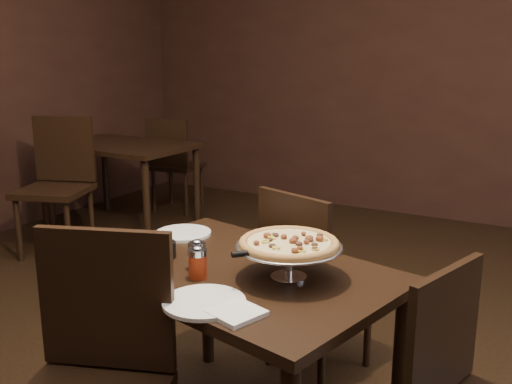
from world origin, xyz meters
The scene contains 15 objects.
room centered at (0.06, 0.03, 1.40)m, with size 6.04×7.04×2.84m.
dining_table centered at (0.04, 0.05, 0.59)m, with size 1.23×0.95×0.68m.
background_table centered at (-2.20, 1.92, 0.62)m, with size 1.14×0.76×0.71m.
pizza_stand centered at (0.24, 0.05, 0.80)m, with size 0.36×0.36×0.15m.
parmesan_shaker centered at (-0.08, -0.03, 0.73)m, with size 0.06×0.06×0.11m.
pepper_flake_shaker centered at (-0.03, -0.09, 0.74)m, with size 0.06×0.06×0.11m.
packet_caddy centered at (-0.26, 0.01, 0.72)m, with size 0.10×0.10×0.07m.
napkin_stack centered at (0.23, -0.27, 0.69)m, with size 0.14×0.14×0.01m, color white.
plate_left centered at (-0.36, 0.27, 0.69)m, with size 0.23×0.23×0.01m, color white.
plate_near centered at (0.11, -0.26, 0.69)m, with size 0.25×0.25×0.01m, color white.
serving_spatula centered at (0.17, -0.08, 0.80)m, with size 0.17×0.17×0.02m.
chair_far centered at (0.07, 0.61, 0.47)m, with size 0.50×0.50×0.85m.
chair_near centered at (-0.13, -0.50, 0.50)m, with size 0.55×0.55×0.91m.
bg_chair_far centered at (-2.14, 2.53, 0.47)m, with size 0.46×0.46×0.87m.
bg_chair_near centered at (-2.21, 1.25, 0.54)m, with size 0.59×0.59×0.98m.
Camera 1 is at (1.02, -1.57, 1.41)m, focal length 40.00 mm.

